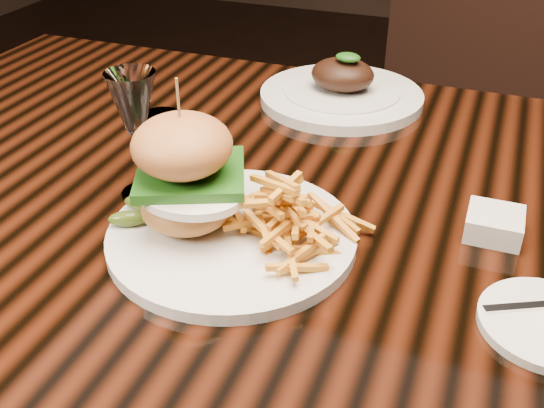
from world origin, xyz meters
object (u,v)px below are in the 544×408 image
(wine_glass, at_px, (134,108))
(chair_far, at_px, (450,103))
(burger_plate, at_px, (227,203))
(far_dish, at_px, (342,92))
(dining_table, at_px, (330,246))

(wine_glass, height_order, chair_far, chair_far)
(burger_plate, xyz_separation_m, far_dish, (0.01, 0.45, -0.04))
(burger_plate, bearing_deg, chair_far, 69.83)
(dining_table, distance_m, burger_plate, 0.21)
(dining_table, bearing_deg, wine_glass, -162.21)
(wine_glass, distance_m, chair_far, 1.07)
(far_dish, relative_size, chair_far, 0.29)
(wine_glass, height_order, far_dish, wine_glass)
(far_dish, bearing_deg, wine_glass, -112.35)
(burger_plate, distance_m, chair_far, 1.07)
(burger_plate, relative_size, far_dish, 1.05)
(dining_table, height_order, wine_glass, wine_glass)
(far_dish, distance_m, chair_far, 0.63)
(dining_table, relative_size, chair_far, 1.68)
(dining_table, height_order, chair_far, chair_far)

